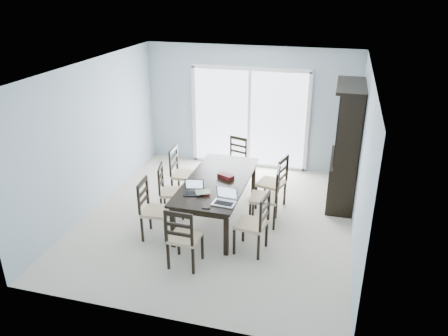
{
  "coord_description": "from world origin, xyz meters",
  "views": [
    {
      "loc": [
        1.84,
        -6.34,
        3.83
      ],
      "look_at": [
        0.11,
        0.0,
        0.97
      ],
      "focal_mm": 35.0,
      "sensor_mm": 36.0,
      "label": 1
    }
  ],
  "objects": [
    {
      "name": "chair_right_near",
      "position": [
        0.84,
        -0.8,
        0.6
      ],
      "size": [
        0.49,
        0.48,
        1.13
      ],
      "rotation": [
        0.0,
        0.0,
        1.44
      ],
      "color": "black",
      "rests_on": "floor"
    },
    {
      "name": "laptop_silver",
      "position": [
        0.33,
        -0.8,
        0.81
      ],
      "size": [
        0.35,
        0.26,
        0.23
      ],
      "rotation": [
        0.0,
        0.0,
        -0.08
      ],
      "color": "#BABABD",
      "rests_on": "dining_table"
    },
    {
      "name": "railing",
      "position": [
        0.0,
        4.5,
        0.55
      ],
      "size": [
        4.5,
        0.06,
        1.1
      ],
      "primitive_type": "cube",
      "color": "#99999E",
      "rests_on": "balcony"
    },
    {
      "name": "chair_left_far",
      "position": [
        -0.91,
        0.63,
        0.6
      ],
      "size": [
        0.46,
        0.44,
        1.13
      ],
      "rotation": [
        0.0,
        0.0,
        -1.53
      ],
      "color": "black",
      "rests_on": "floor"
    },
    {
      "name": "floor",
      "position": [
        0.0,
        0.0,
        0.0
      ],
      "size": [
        5.0,
        5.0,
        0.0
      ],
      "primitive_type": "plane",
      "color": "beige",
      "rests_on": "ground"
    },
    {
      "name": "wall_left",
      "position": [
        -2.25,
        0.0,
        1.3
      ],
      "size": [
        0.02,
        5.0,
        2.6
      ],
      "primitive_type": "cube",
      "color": "#9EB1BD",
      "rests_on": "floor"
    },
    {
      "name": "dining_table",
      "position": [
        0.0,
        0.0,
        0.67
      ],
      "size": [
        1.0,
        2.2,
        0.75
      ],
      "color": "black",
      "rests_on": "floor"
    },
    {
      "name": "cell_phone",
      "position": [
        0.12,
        -1.0,
        0.76
      ],
      "size": [
        0.13,
        0.07,
        0.01
      ],
      "primitive_type": "cube",
      "rotation": [
        0.0,
        0.0,
        0.16
      ],
      "color": "black",
      "rests_on": "dining_table"
    },
    {
      "name": "chair_right_far",
      "position": [
        0.9,
        0.65,
        0.61
      ],
      "size": [
        0.54,
        0.53,
        1.16
      ],
      "rotation": [
        0.0,
        0.0,
        1.33
      ],
      "color": "black",
      "rests_on": "floor"
    },
    {
      "name": "chair_end_far",
      "position": [
        -0.08,
        1.63,
        0.56
      ],
      "size": [
        0.5,
        0.5,
        1.05
      ],
      "rotation": [
        0.0,
        0.0,
        2.85
      ],
      "color": "black",
      "rests_on": "floor"
    },
    {
      "name": "laptop_dark",
      "position": [
        -0.21,
        -0.61,
        0.8
      ],
      "size": [
        0.34,
        0.27,
        0.2
      ],
      "rotation": [
        0.0,
        0.0,
        0.23
      ],
      "color": "black",
      "rests_on": "dining_table"
    },
    {
      "name": "hot_tub",
      "position": [
        -0.77,
        3.66,
        0.46
      ],
      "size": [
        1.88,
        1.7,
        0.92
      ],
      "rotation": [
        0.0,
        0.0,
        -0.07
      ],
      "color": "brown",
      "rests_on": "balcony"
    },
    {
      "name": "back_wall",
      "position": [
        0.0,
        2.5,
        1.3
      ],
      "size": [
        4.5,
        0.02,
        2.6
      ],
      "primitive_type": "cube",
      "color": "#9EB1BD",
      "rests_on": "floor"
    },
    {
      "name": "chair_end_near",
      "position": [
        -0.09,
        -1.47,
        0.59
      ],
      "size": [
        0.43,
        0.45,
        1.11
      ],
      "rotation": [
        0.0,
        0.0,
        -0.04
      ],
      "color": "black",
      "rests_on": "floor"
    },
    {
      "name": "wall_right",
      "position": [
        2.25,
        0.0,
        1.3
      ],
      "size": [
        0.02,
        5.0,
        2.6
      ],
      "primitive_type": "cube",
      "color": "#9EB1BD",
      "rests_on": "floor"
    },
    {
      "name": "book_stack",
      "position": [
        -0.08,
        -0.57,
        0.77
      ],
      "size": [
        0.28,
        0.26,
        0.04
      ],
      "rotation": [
        0.0,
        0.0,
        0.35
      ],
      "color": "maroon",
      "rests_on": "dining_table"
    },
    {
      "name": "chair_left_mid",
      "position": [
        -0.88,
        -0.08,
        0.57
      ],
      "size": [
        0.5,
        0.49,
        1.07
      ],
      "rotation": [
        0.0,
        0.0,
        -1.33
      ],
      "color": "black",
      "rests_on": "floor"
    },
    {
      "name": "chair_right_mid",
      "position": [
        0.88,
        0.08,
        0.62
      ],
      "size": [
        0.49,
        0.47,
        1.17
      ],
      "rotation": [
        0.0,
        0.0,
        1.65
      ],
      "color": "black",
      "rests_on": "floor"
    },
    {
      "name": "sliding_door",
      "position": [
        0.0,
        2.48,
        1.09
      ],
      "size": [
        2.52,
        0.05,
        2.18
      ],
      "color": "silver",
      "rests_on": "floor"
    },
    {
      "name": "game_box",
      "position": [
        0.12,
        0.09,
        0.78
      ],
      "size": [
        0.3,
        0.23,
        0.07
      ],
      "primitive_type": "cube",
      "rotation": [
        0.0,
        0.0,
        -0.42
      ],
      "color": "#4B0F0F",
      "rests_on": "dining_table"
    },
    {
      "name": "china_hutch",
      "position": [
        2.02,
        1.25,
        1.07
      ],
      "size": [
        0.5,
        1.38,
        2.2
      ],
      "color": "black",
      "rests_on": "floor"
    },
    {
      "name": "chair_left_near",
      "position": [
        -0.87,
        -0.8,
        0.6
      ],
      "size": [
        0.47,
        0.46,
        1.13
      ],
      "rotation": [
        0.0,
        0.0,
        -1.48
      ],
      "color": "black",
      "rests_on": "floor"
    },
    {
      "name": "ceiling",
      "position": [
        0.0,
        0.0,
        2.6
      ],
      "size": [
        5.0,
        5.0,
        0.0
      ],
      "primitive_type": "plane",
      "rotation": [
        3.14,
        0.0,
        0.0
      ],
      "color": "white",
      "rests_on": "back_wall"
    },
    {
      "name": "balcony",
      "position": [
        0.0,
        3.5,
        -0.05
      ],
      "size": [
        4.5,
        2.0,
        0.1
      ],
      "primitive_type": "cube",
      "color": "gray",
      "rests_on": "ground"
    }
  ]
}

